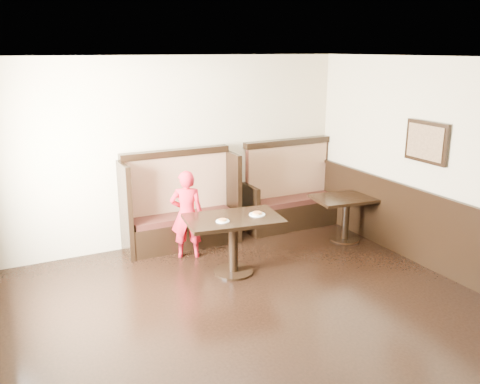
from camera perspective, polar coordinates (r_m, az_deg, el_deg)
ground at (r=5.24m, az=6.65°, el=-17.79°), size 7.00×7.00×0.00m
room_shell at (r=4.98m, az=2.16°, el=-10.71°), size 7.00×7.00×7.00m
booth_main at (r=7.70m, az=-6.71°, el=-2.16°), size 1.75×0.72×1.45m
booth_neighbor at (r=8.54m, az=5.67°, el=-0.65°), size 1.65×0.72×1.45m
table_main at (r=6.65m, az=-0.76°, el=-4.35°), size 1.32×0.93×0.78m
table_neighbor at (r=8.00m, az=11.84°, el=-1.74°), size 1.08×0.78×0.70m
child at (r=7.20m, az=-5.98°, el=-2.52°), size 0.54×0.46×1.27m
pizza_plate_left at (r=6.44m, az=-1.97°, el=-3.22°), size 0.17×0.17×0.03m
pizza_plate_right at (r=6.68m, az=1.95°, el=-2.46°), size 0.21×0.21×0.04m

